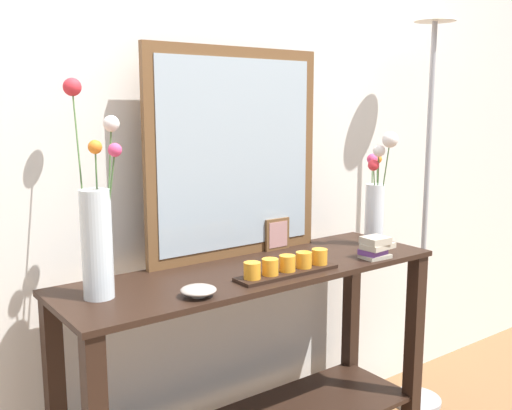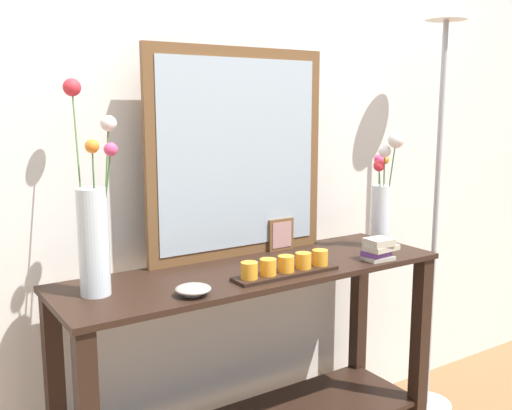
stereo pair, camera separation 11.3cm
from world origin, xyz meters
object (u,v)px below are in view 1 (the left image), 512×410
Objects in this scene: mirror_leaning at (236,154)px; floor_lamp at (429,140)px; console_table at (256,356)px; vase_right at (376,197)px; decorative_bowl at (198,290)px; book_stack at (375,247)px; picture_frame_small at (277,234)px; candle_tray at (287,266)px; tall_vase_left at (96,227)px.

mirror_leaning is 0.97m from floor_lamp.
vase_right is (0.60, -0.02, 0.53)m from console_table.
decorative_bowl is at bearing -137.83° from mirror_leaning.
floor_lamp is (1.33, 0.20, 0.39)m from decorative_bowl.
mirror_leaning reaches higher than console_table.
console_table is at bearing 160.65° from book_stack.
picture_frame_small reaches higher than book_stack.
book_stack is at bearing -159.77° from floor_lamp.
mirror_leaning is at bearing 42.17° from decorative_bowl.
console_table is 0.75× the size of floor_lamp.
floor_lamp is (0.41, 0.07, 0.21)m from vase_right.
candle_tray is at bearing -72.23° from console_table.
candle_tray reaches higher than decorative_bowl.
mirror_leaning is 1.19× the size of tall_vase_left.
vase_right is 0.95m from decorative_bowl.
vase_right is at bearing 11.14° from candle_tray.
tall_vase_left reaches higher than vase_right.
tall_vase_left reaches higher than console_table.
vase_right is 0.25× the size of floor_lamp.
mirror_leaning is 6.16× the size of picture_frame_small.
tall_vase_left is (-0.61, -0.15, -0.18)m from mirror_leaning.
console_table is 3.03× the size of vase_right.
floor_lamp reaches higher than decorative_bowl.
console_table is at bearing 24.32° from decorative_bowl.
mirror_leaning is at bearing 77.10° from console_table.
mirror_leaning is at bearing 171.99° from floor_lamp.
candle_tray is (-0.00, -0.31, -0.36)m from mirror_leaning.
tall_vase_left reaches higher than decorative_bowl.
book_stack is (0.44, -0.16, 0.37)m from console_table.
tall_vase_left is 0.82m from picture_frame_small.
mirror_leaning is at bearing 14.21° from tall_vase_left.
mirror_leaning is 1.99× the size of candle_tray.
console_table is 0.38m from candle_tray.
candle_tray is at bearing -169.70° from floor_lamp.
mirror_leaning is 5.89× the size of book_stack.
candle_tray is 0.41m from book_stack.
picture_frame_small is (0.79, 0.13, -0.15)m from tall_vase_left.
tall_vase_left is at bearing 143.58° from decorative_bowl.
book_stack reaches higher than decorative_bowl.
tall_vase_left is 0.65m from candle_tray.
tall_vase_left is 0.35× the size of floor_lamp.
decorative_bowl is at bearing -171.60° from floor_lamp.
tall_vase_left is 1.66× the size of candle_tray.
candle_tray reaches higher than console_table.
decorative_bowl is (-0.36, -0.02, -0.01)m from candle_tray.
candle_tray is (0.04, -0.13, 0.36)m from console_table.
console_table is 0.60m from book_stack.
console_table is 12.87× the size of decorative_bowl.
console_table is 10.72× the size of book_stack.
mirror_leaning is 0.41× the size of floor_lamp.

